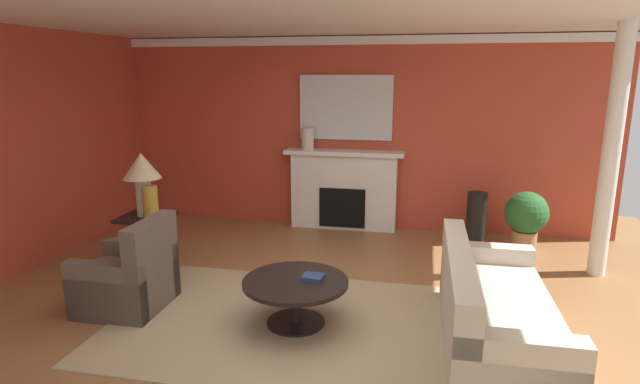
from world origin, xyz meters
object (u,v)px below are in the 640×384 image
Objects in this scene: coffee_table at (296,292)px; potted_plant at (526,217)px; sofa at (492,315)px; mantel_mirror at (346,108)px; vase_mantel_left at (308,139)px; vase_tall_corner at (476,218)px; armchair_near_window at (129,279)px; vase_on_side_table at (150,203)px; table_lamp at (142,172)px; side_table at (147,240)px; fireplace at (344,192)px.

potted_plant is (2.48, 2.58, 0.16)m from coffee_table.
potted_plant is (0.70, 2.62, 0.19)m from sofa.
mantel_mirror is 0.74m from vase_mantel_left.
vase_tall_corner is (1.88, 2.89, 0.03)m from coffee_table.
armchair_near_window is 2.45× the size of vase_on_side_table.
sofa is 2.53× the size of potted_plant.
mantel_mirror is 3.17m from table_lamp.
side_table is 4.84m from potted_plant.
vase_on_side_table is (-3.70, 0.86, 0.60)m from sofa.
sofa is 3.52m from armchair_near_window.
side_table is (-0.33, 0.94, 0.09)m from armchair_near_window.
sofa is at bearing -0.73° from armchair_near_window.
table_lamp is (-0.33, 0.94, 0.92)m from armchair_near_window.
fireplace reaches higher than side_table.
table_lamp reaches higher than potted_plant.
mantel_mirror is 4.12m from sofa.
sofa is (1.84, -3.23, -0.28)m from fireplace.
mantel_mirror reaches higher than potted_plant.
sofa is 3.98m from side_table.
mantel_mirror reaches higher than coffee_table.
coffee_table is 2.45m from table_lamp.
armchair_near_window is 3.50m from vase_mantel_left.
side_table is 1.80× the size of vase_on_side_table.
fireplace is at bearing 51.83° from vase_on_side_table.
coffee_table is at bearing -133.89° from potted_plant.
side_table is at bearing 155.66° from coffee_table.
potted_plant is (4.22, 2.58, 0.19)m from armchair_near_window.
armchair_near_window is 1.00m from side_table.
coffee_table is at bearing -24.34° from side_table.
side_table is (-2.01, -2.25, -0.17)m from fireplace.
vase_tall_corner is (0.10, 2.93, 0.06)m from sofa.
side_table is at bearing -123.61° from vase_mantel_left.
fireplace is 2.57× the size of side_table.
table_lamp is 1.93× the size of vase_on_side_table.
mantel_mirror is at bearing 49.66° from side_table.
table_lamp reaches higher than coffee_table.
fireplace is 2.16× the size of potted_plant.
vase_tall_corner is at bearing 26.23° from table_lamp.
table_lamp is at bearing -123.61° from vase_mantel_left.
mantel_mirror is 3.25m from vase_on_side_table.
mantel_mirror is 0.67× the size of sofa.
mantel_mirror is at bearing 53.20° from vase_on_side_table.
vase_mantel_left is at bearing 169.70° from potted_plant.
potted_plant is (3.09, -0.56, -0.88)m from vase_mantel_left.
table_lamp is (-3.85, 0.98, 0.93)m from sofa.
side_table is at bearing -130.34° from mantel_mirror.
mantel_mirror is 2.48m from vase_tall_corner.
vase_on_side_table is 0.47× the size of potted_plant.
mantel_mirror is (-0.00, 0.12, 1.27)m from fireplace.
table_lamp is at bearing 141.34° from vase_on_side_table.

